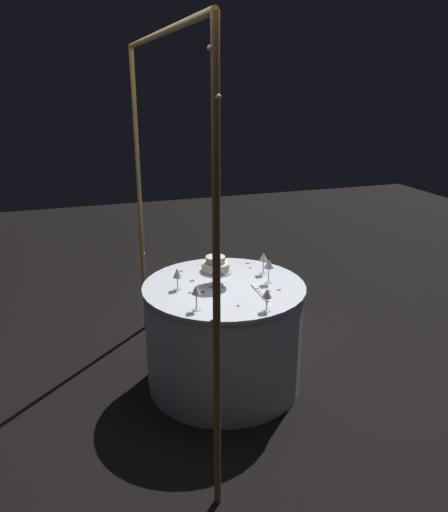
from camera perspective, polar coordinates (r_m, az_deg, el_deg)
ground_plane at (r=3.81m, az=0.00°, el=-14.07°), size 12.00×12.00×0.00m
decorative_arch at (r=3.13m, az=-6.78°, el=8.87°), size 2.16×0.06×2.36m
main_table at (r=3.61m, az=0.00°, el=-8.96°), size 1.12×1.12×0.77m
tiered_cake at (r=3.38m, az=-0.98°, el=-1.21°), size 0.22×0.22×0.21m
wine_glass_0 at (r=3.45m, az=5.14°, el=-1.01°), size 0.07×0.07×0.17m
wine_glass_1 at (r=3.04m, az=-3.18°, el=-4.08°), size 0.06×0.06×0.16m
wine_glass_2 at (r=3.35m, az=-5.34°, el=-2.05°), size 0.06×0.06×0.15m
wine_glass_3 at (r=3.62m, az=4.52°, el=-0.22°), size 0.06×0.06×0.16m
wine_glass_4 at (r=3.04m, az=4.92°, el=-4.38°), size 0.06×0.06×0.14m
cake_knife at (r=3.34m, az=3.98°, el=-4.05°), size 0.30×0.03×0.01m
rose_petal_0 at (r=3.70m, az=-4.88°, el=-1.73°), size 0.04×0.03×0.00m
rose_petal_1 at (r=3.38m, az=6.28°, el=-3.83°), size 0.03×0.04×0.00m
rose_petal_2 at (r=3.33m, az=-2.41°, el=-4.10°), size 0.04×0.04×0.00m
rose_petal_3 at (r=3.76m, az=3.02°, el=-1.36°), size 0.02×0.03×0.00m
rose_petal_4 at (r=3.13m, az=1.63°, el=-5.67°), size 0.03×0.03×0.00m
rose_petal_5 at (r=3.36m, az=5.11°, el=-4.00°), size 0.03×0.04×0.00m
rose_petal_6 at (r=3.57m, az=-0.57°, el=-2.48°), size 0.03×0.04×0.00m
rose_petal_7 at (r=3.33m, az=-3.88°, el=-4.17°), size 0.03×0.04×0.00m
rose_petal_8 at (r=3.52m, az=-3.64°, el=-2.82°), size 0.04×0.05×0.00m
rose_petal_9 at (r=3.66m, az=-2.21°, el=-1.92°), size 0.03×0.03×0.00m
rose_petal_10 at (r=3.85m, az=2.70°, el=-0.82°), size 0.03×0.04×0.00m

